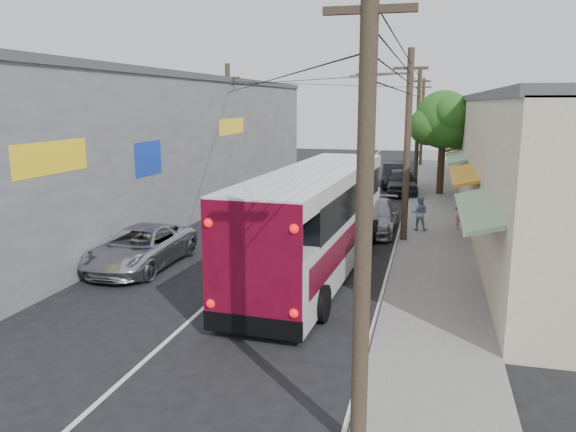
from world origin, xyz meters
name	(u,v)px	position (x,y,z in m)	size (l,w,h in m)	color
ground	(143,363)	(0.00, 0.00, 0.00)	(120.00, 120.00, 0.00)	black
sidewalk	(435,212)	(6.50, 20.00, 0.06)	(3.00, 80.00, 0.12)	slate
building_right	(523,153)	(10.99, 22.00, 3.15)	(7.09, 40.00, 6.25)	beige
building_left	(161,142)	(-8.50, 18.00, 3.65)	(7.20, 36.00, 7.25)	gray
utility_poles	(375,135)	(3.13, 20.33, 4.13)	(11.80, 45.28, 8.00)	#473828
street_tree	(445,122)	(6.87, 26.02, 4.67)	(4.40, 4.00, 6.60)	#3F2B19
coach_bus	(317,219)	(2.44, 7.95, 1.87)	(3.41, 12.67, 3.62)	white
jeepney	(141,247)	(-3.80, 6.91, 0.73)	(2.42, 5.25, 1.46)	#B7B7BE
parked_suv	(375,216)	(3.80, 14.71, 0.72)	(2.00, 4.93, 1.43)	gray
parked_car_mid	(401,181)	(4.38, 26.00, 0.82)	(1.93, 4.81, 1.64)	#27272C
parked_car_far	(395,175)	(3.80, 29.07, 0.81)	(1.71, 4.91, 1.62)	black
pedestrian_near	(461,213)	(7.60, 15.52, 0.89)	(0.57, 0.37, 1.55)	pink
pedestrian_far	(419,213)	(5.78, 15.01, 0.91)	(0.76, 0.59, 1.57)	#89A0C8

